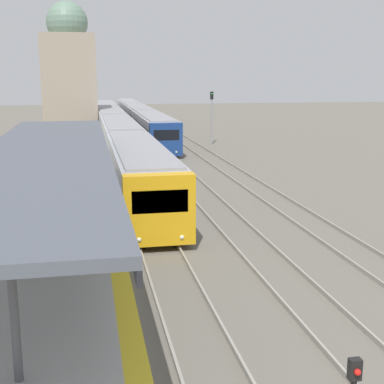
# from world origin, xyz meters

# --- Properties ---
(platform_canopy) EXTENTS (4.00, 22.49, 2.93)m
(platform_canopy) POSITION_xyz_m (-3.74, 12.63, 3.85)
(platform_canopy) COLOR #4C515B
(platform_canopy) RESTS_ON station_platform
(person_on_platform) EXTENTS (0.40, 0.40, 1.66)m
(person_on_platform) POSITION_xyz_m (-2.59, 11.41, 2.03)
(person_on_platform) COLOR #2D2D33
(person_on_platform) RESTS_ON station_platform
(train_near) EXTENTS (2.61, 60.34, 2.98)m
(train_near) POSITION_xyz_m (0.00, 43.24, 1.66)
(train_near) COLOR gold
(train_near) RESTS_ON ground_plane
(train_far) EXTENTS (2.55, 44.99, 2.92)m
(train_far) POSITION_xyz_m (3.47, 57.65, 1.63)
(train_far) COLOR navy
(train_far) RESTS_ON ground_plane
(signal_mast_far) EXTENTS (0.28, 0.29, 4.91)m
(signal_mast_far) POSITION_xyz_m (9.00, 43.72, 3.10)
(signal_mast_far) COLOR gray
(signal_mast_far) RESTS_ON ground_plane
(distant_domed_building) EXTENTS (5.38, 5.38, 13.68)m
(distant_domed_building) POSITION_xyz_m (-4.04, 52.23, 6.44)
(distant_domed_building) COLOR gray
(distant_domed_building) RESTS_ON ground_plane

